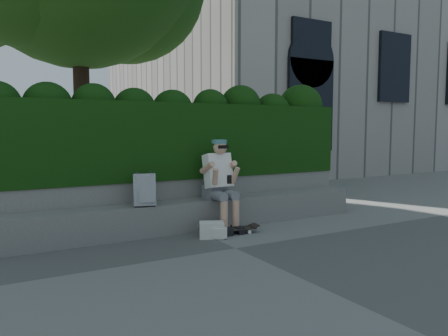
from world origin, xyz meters
TOP-DOWN VIEW (x-y plane):
  - ground at (0.00, 0.00)m, footprint 80.00×80.00m
  - bench_ledge at (0.00, 1.25)m, footprint 6.00×0.45m
  - planter_wall at (0.00, 1.73)m, footprint 6.00×0.50m
  - hedge at (0.00, 1.95)m, footprint 6.00×1.00m
  - person at (0.36, 1.07)m, footprint 0.40×0.76m
  - skateboard at (0.32, 0.68)m, footprint 0.81×0.31m
  - backpack_plaid at (-0.82, 1.15)m, footprint 0.34×0.25m
  - backpack_ground at (-0.01, 0.63)m, footprint 0.42×0.37m

SIDE VIEW (x-z plane):
  - ground at x=0.00m, z-range 0.00..0.00m
  - skateboard at x=0.32m, z-range 0.03..0.11m
  - backpack_ground at x=-0.01m, z-range 0.00..0.22m
  - bench_ledge at x=0.00m, z-range 0.00..0.45m
  - planter_wall at x=0.00m, z-range 0.00..0.75m
  - backpack_plaid at x=-0.82m, z-range 0.45..0.91m
  - person at x=0.36m, z-range 0.06..1.44m
  - hedge at x=0.00m, z-range 0.75..1.95m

